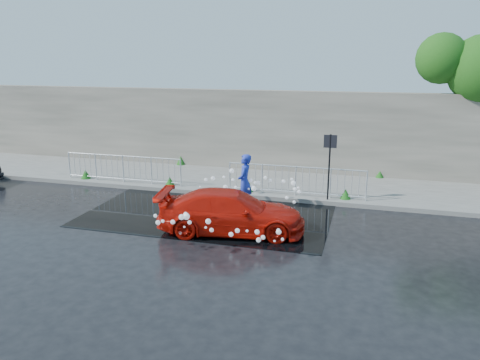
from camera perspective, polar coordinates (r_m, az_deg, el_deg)
name	(u,v)px	position (r m, az deg, el deg)	size (l,w,h in m)	color
ground	(184,221)	(15.01, -6.83, -5.03)	(90.00, 90.00, 0.00)	black
pavement	(230,180)	(19.48, -1.23, -0.04)	(30.00, 4.00, 0.15)	#5B5B56
curb	(215,193)	(17.65, -3.12, -1.63)	(30.00, 0.25, 0.16)	#5B5B56
retaining_wall	(244,129)	(21.18, 0.49, 6.21)	(30.00, 0.60, 3.50)	#5C574D
puddle	(209,213)	(15.72, -3.75, -4.01)	(8.00, 5.00, 0.01)	black
sign_post	(330,156)	(16.50, 10.87, 2.85)	(0.45, 0.06, 2.50)	black
railing_left	(123,168)	(19.42, -14.06, 1.46)	(5.05, 0.05, 1.10)	silver
railing_right	(296,180)	(17.11, 6.78, 0.03)	(5.05, 0.05, 1.10)	silver
weeds	(218,177)	(19.00, -2.64, 0.39)	(12.17, 3.93, 0.43)	#184612
water_spray	(241,201)	(14.64, 0.11, -2.52)	(3.58, 5.45, 1.06)	white
red_car	(231,212)	(13.84, -1.05, -3.92)	(1.76, 4.33, 1.26)	#BC1207
person	(245,182)	(15.88, 0.56, -0.22)	(0.69, 0.45, 1.90)	#2335B3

